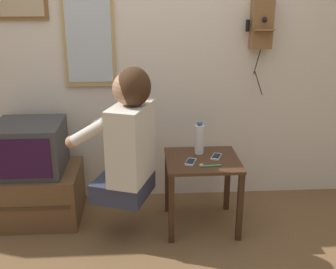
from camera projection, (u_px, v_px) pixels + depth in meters
ground_plane at (153, 259)px, 2.87m from camera, size 14.00×14.00×0.00m
wall_back at (148, 50)px, 3.37m from camera, size 6.80×0.05×2.55m
side_table at (202, 173)px, 3.15m from camera, size 0.54×0.51×0.55m
person at (128, 137)px, 2.89m from camera, size 0.62×0.56×0.94m
tv_stand at (38, 194)px, 3.34m from camera, size 0.67×0.55×0.41m
television at (30, 147)px, 3.21m from camera, size 0.50×0.49×0.38m
wall_phone_antique at (262, 22)px, 3.27m from camera, size 0.21×0.19×0.82m
wall_mirror at (89, 39)px, 3.27m from camera, size 0.40×0.04×0.75m
cell_phone_held at (191, 162)px, 3.05m from camera, size 0.10×0.14×0.01m
cell_phone_spare at (216, 157)px, 3.14m from camera, size 0.10×0.14×0.01m
water_bottle at (199, 139)px, 3.18m from camera, size 0.07×0.07×0.25m
toothbrush at (209, 166)px, 2.98m from camera, size 0.16×0.03×0.02m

